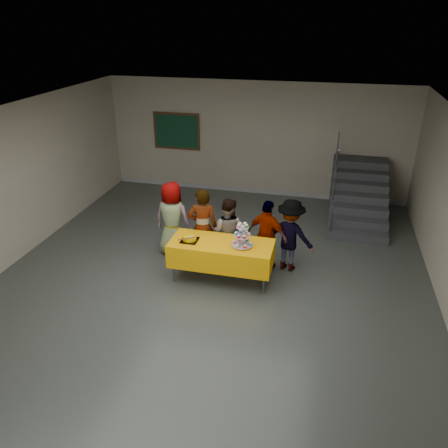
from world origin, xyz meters
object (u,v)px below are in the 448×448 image
object	(u,v)px
cupcake_stand	(242,237)
schoolchild_b	(203,227)
schoolchild_a	(172,219)
staircase	(357,196)
noticeboard	(177,131)
bear_cake	(190,238)
schoolchild_e	(290,235)
bake_table	(221,253)
schoolchild_d	(267,236)
schoolchild_c	(228,232)

from	to	relation	value
cupcake_stand	schoolchild_b	xyz separation A→B (m)	(-0.89, 0.53, -0.17)
schoolchild_a	schoolchild_b	xyz separation A→B (m)	(0.70, -0.23, 0.01)
staircase	noticeboard	bearing A→B (deg)	170.29
bear_cake	schoolchild_e	world-z (taller)	schoolchild_e
schoolchild_b	noticeboard	distance (m)	4.43
bake_table	bear_cake	world-z (taller)	bear_cake
bear_cake	schoolchild_d	xyz separation A→B (m)	(1.33, 0.65, -0.12)
schoolchild_c	schoolchild_e	distance (m)	1.20
bear_cake	staircase	world-z (taller)	staircase
cupcake_stand	schoolchild_e	size ratio (longest dim) A/B	0.31
schoolchild_a	schoolchild_c	world-z (taller)	schoolchild_a
bear_cake	schoolchild_b	bearing A→B (deg)	81.59
noticeboard	schoolchild_d	bearing A→B (deg)	-51.03
bake_table	schoolchild_a	xyz separation A→B (m)	(-1.20, 0.73, 0.22)
noticeboard	bake_table	bearing A→B (deg)	-62.00
bear_cake	schoolchild_d	world-z (taller)	schoolchild_d
schoolchild_c	noticeboard	world-z (taller)	noticeboard
schoolchild_e	schoolchild_b	bearing A→B (deg)	19.89
cupcake_stand	schoolchild_b	distance (m)	1.05
cupcake_stand	staircase	distance (m)	4.24
schoolchild_d	schoolchild_c	bearing A→B (deg)	19.16
schoolchild_c	schoolchild_e	world-z (taller)	schoolchild_e
schoolchild_c	schoolchild_d	xyz separation A→B (m)	(0.78, -0.03, 0.02)
schoolchild_b	schoolchild_d	world-z (taller)	schoolchild_b
staircase	schoolchild_c	bearing A→B (deg)	-130.58
schoolchild_a	staircase	xyz separation A→B (m)	(3.72, 2.87, -0.29)
staircase	schoolchild_e	bearing A→B (deg)	-114.88
cupcake_stand	bear_cake	distance (m)	0.98
schoolchild_c	staircase	bearing A→B (deg)	-125.43
bake_table	staircase	size ratio (longest dim) A/B	0.78
schoolchild_b	staircase	distance (m)	4.34
bake_table	schoolchild_b	bearing A→B (deg)	134.85
schoolchild_d	staircase	world-z (taller)	staircase
schoolchild_d	schoolchild_e	bearing A→B (deg)	-147.01
schoolchild_a	schoolchild_b	bearing A→B (deg)	168.10
schoolchild_d	staircase	size ratio (longest dim) A/B	0.59
schoolchild_e	noticeboard	size ratio (longest dim) A/B	1.11
schoolchild_a	schoolchild_d	world-z (taller)	schoolchild_a
schoolchild_c	cupcake_stand	bearing A→B (deg)	127.85
schoolchild_b	schoolchild_c	bearing A→B (deg)	178.86
schoolchild_d	bake_table	bearing A→B (deg)	59.41
schoolchild_d	noticeboard	distance (m)	5.02
schoolchild_b	schoolchild_d	size ratio (longest dim) A/B	1.12
bake_table	staircase	bearing A→B (deg)	54.95
bear_cake	bake_table	bearing A→B (deg)	5.69
cupcake_stand	schoolchild_a	size ratio (longest dim) A/B	0.29
bake_table	cupcake_stand	world-z (taller)	cupcake_stand
cupcake_stand	schoolchild_d	world-z (taller)	schoolchild_d
bake_table	schoolchild_a	distance (m)	1.42
cupcake_stand	staircase	xyz separation A→B (m)	(2.14, 3.63, -0.47)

